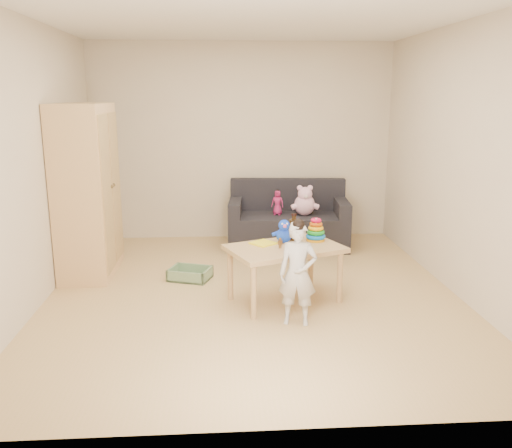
{
  "coord_description": "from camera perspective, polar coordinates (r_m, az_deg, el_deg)",
  "views": [
    {
      "loc": [
        -0.31,
        -5.05,
        1.93
      ],
      "look_at": [
        0.05,
        0.25,
        0.65
      ],
      "focal_mm": 38.0,
      "sensor_mm": 36.0,
      "label": 1
    }
  ],
  "objects": [
    {
      "name": "sofa",
      "position": [
        7.01,
        3.4,
        -0.68
      ],
      "size": [
        1.57,
        0.88,
        0.42
      ],
      "primitive_type": "cube",
      "rotation": [
        0.0,
        0.0,
        -0.08
      ],
      "color": "black",
      "rests_on": "ground"
    },
    {
      "name": "room",
      "position": [
        5.1,
        -0.37,
        6.45
      ],
      "size": [
        4.5,
        4.5,
        4.5
      ],
      "color": "tan",
      "rests_on": "ground"
    },
    {
      "name": "storage_bin",
      "position": [
        5.84,
        -6.96,
        -5.2
      ],
      "size": [
        0.5,
        0.43,
        0.13
      ],
      "primitive_type": null,
      "rotation": [
        0.0,
        0.0,
        -0.33
      ],
      "color": "gray",
      "rests_on": "ground"
    },
    {
      "name": "blue_plush",
      "position": [
        5.18,
        2.96,
        -0.71
      ],
      "size": [
        0.22,
        0.2,
        0.23
      ],
      "primitive_type": null,
      "rotation": [
        0.0,
        0.0,
        0.29
      ],
      "color": "blue",
      "rests_on": "play_table"
    },
    {
      "name": "yellow_book",
      "position": [
        5.14,
        0.75,
        -2.03
      ],
      "size": [
        0.28,
        0.28,
        0.01
      ],
      "primitive_type": "cube",
      "rotation": [
        0.0,
        0.0,
        0.68
      ],
      "color": "yellow",
      "rests_on": "play_table"
    },
    {
      "name": "toddler",
      "position": [
        4.61,
        4.42,
        -5.37
      ],
      "size": [
        0.36,
        0.27,
        0.87
      ],
      "primitive_type": "imported",
      "rotation": [
        0.0,
        0.0,
        -0.19
      ],
      "color": "beige",
      "rests_on": "ground"
    },
    {
      "name": "ring_stacker",
      "position": [
        5.27,
        6.3,
        -0.82
      ],
      "size": [
        0.19,
        0.19,
        0.22
      ],
      "color": "#FFAB0D",
      "rests_on": "play_table"
    },
    {
      "name": "wooden_figure",
      "position": [
        4.99,
        2.55,
        -2.01
      ],
      "size": [
        0.05,
        0.05,
        0.1
      ],
      "primitive_type": null,
      "rotation": [
        0.0,
        0.0,
        0.72
      ],
      "color": "brown",
      "rests_on": "play_table"
    },
    {
      "name": "wardrobe",
      "position": [
        6.1,
        -17.37,
        3.37
      ],
      "size": [
        0.51,
        1.02,
        1.84
      ],
      "primitive_type": "cube",
      "color": "#E5B27D",
      "rests_on": "ground"
    },
    {
      "name": "brown_bottle",
      "position": [
        5.28,
        3.99,
        -0.51
      ],
      "size": [
        0.09,
        0.09,
        0.26
      ],
      "color": "black",
      "rests_on": "play_table"
    },
    {
      "name": "doll",
      "position": [
        6.9,
        2.28,
        2.23
      ],
      "size": [
        0.18,
        0.15,
        0.31
      ],
      "primitive_type": "imported",
      "rotation": [
        0.0,
        0.0,
        -0.32
      ],
      "color": "#B32161",
      "rests_on": "sofa"
    },
    {
      "name": "pink_bear",
      "position": [
        6.91,
        5.14,
        2.27
      ],
      "size": [
        0.31,
        0.28,
        0.32
      ],
      "primitive_type": null,
      "rotation": [
        0.0,
        0.0,
        0.13
      ],
      "color": "#FFBBE2",
      "rests_on": "sofa"
    },
    {
      "name": "play_table",
      "position": [
        5.15,
        3.03,
        -5.26
      ],
      "size": [
        1.2,
        0.98,
        0.54
      ],
      "primitive_type": "cube",
      "rotation": [
        0.0,
        0.0,
        0.38
      ],
      "color": "tan",
      "rests_on": "ground"
    }
  ]
}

